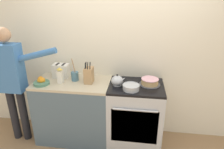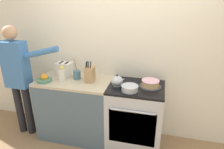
{
  "view_description": "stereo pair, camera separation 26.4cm",
  "coord_description": "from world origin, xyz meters",
  "px_view_note": "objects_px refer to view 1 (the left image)",
  "views": [
    {
      "loc": [
        0.27,
        -2.16,
        2.05
      ],
      "look_at": [
        -0.06,
        0.27,
        1.08
      ],
      "focal_mm": 32.0,
      "sensor_mm": 36.0,
      "label": 1
    },
    {
      "loc": [
        0.53,
        -2.11,
        2.05
      ],
      "look_at": [
        -0.06,
        0.27,
        1.08
      ],
      "focal_mm": 32.0,
      "sensor_mm": 36.0,
      "label": 2
    }
  ],
  "objects_px": {
    "layer_cake": "(150,82)",
    "milk_carton": "(60,76)",
    "tea_kettle": "(117,81)",
    "knife_block": "(89,75)",
    "mixing_bowl": "(131,87)",
    "utensil_crock": "(75,76)",
    "toaster": "(61,71)",
    "person_baker": "(12,77)",
    "fruit_bowl": "(41,82)",
    "stove_range": "(135,115)"
  },
  "relations": [
    {
      "from": "layer_cake",
      "to": "utensil_crock",
      "type": "xyz_separation_m",
      "value": [
        -1.04,
        0.01,
        0.03
      ]
    },
    {
      "from": "utensil_crock",
      "to": "fruit_bowl",
      "type": "relative_size",
      "value": 1.55
    },
    {
      "from": "mixing_bowl",
      "to": "utensil_crock",
      "type": "xyz_separation_m",
      "value": [
        -0.8,
        0.2,
        0.03
      ]
    },
    {
      "from": "tea_kettle",
      "to": "mixing_bowl",
      "type": "height_order",
      "value": "tea_kettle"
    },
    {
      "from": "tea_kettle",
      "to": "milk_carton",
      "type": "relative_size",
      "value": 0.86
    },
    {
      "from": "tea_kettle",
      "to": "layer_cake",
      "type": "bearing_deg",
      "value": 10.22
    },
    {
      "from": "tea_kettle",
      "to": "toaster",
      "type": "bearing_deg",
      "value": 167.95
    },
    {
      "from": "utensil_crock",
      "to": "mixing_bowl",
      "type": "bearing_deg",
      "value": -14.18
    },
    {
      "from": "fruit_bowl",
      "to": "milk_carton",
      "type": "bearing_deg",
      "value": 17.4
    },
    {
      "from": "person_baker",
      "to": "mixing_bowl",
      "type": "bearing_deg",
      "value": 5.17
    },
    {
      "from": "person_baker",
      "to": "milk_carton",
      "type": "bearing_deg",
      "value": 12.57
    },
    {
      "from": "toaster",
      "to": "tea_kettle",
      "type": "bearing_deg",
      "value": -12.05
    },
    {
      "from": "toaster",
      "to": "milk_carton",
      "type": "distance_m",
      "value": 0.22
    },
    {
      "from": "tea_kettle",
      "to": "knife_block",
      "type": "xyz_separation_m",
      "value": [
        -0.4,
        0.05,
        0.04
      ]
    },
    {
      "from": "fruit_bowl",
      "to": "milk_carton",
      "type": "height_order",
      "value": "milk_carton"
    },
    {
      "from": "utensil_crock",
      "to": "toaster",
      "type": "xyz_separation_m",
      "value": [
        -0.24,
        0.09,
        0.03
      ]
    },
    {
      "from": "stove_range",
      "to": "knife_block",
      "type": "relative_size",
      "value": 3.01
    },
    {
      "from": "tea_kettle",
      "to": "milk_carton",
      "type": "height_order",
      "value": "milk_carton"
    },
    {
      "from": "stove_range",
      "to": "utensil_crock",
      "type": "distance_m",
      "value": 1.02
    },
    {
      "from": "tea_kettle",
      "to": "mixing_bowl",
      "type": "xyz_separation_m",
      "value": [
        0.19,
        -0.12,
        -0.03
      ]
    },
    {
      "from": "layer_cake",
      "to": "utensil_crock",
      "type": "distance_m",
      "value": 1.05
    },
    {
      "from": "fruit_bowl",
      "to": "toaster",
      "type": "bearing_deg",
      "value": 58.18
    },
    {
      "from": "milk_carton",
      "to": "person_baker",
      "type": "relative_size",
      "value": 0.13
    },
    {
      "from": "toaster",
      "to": "person_baker",
      "type": "height_order",
      "value": "person_baker"
    },
    {
      "from": "tea_kettle",
      "to": "mixing_bowl",
      "type": "distance_m",
      "value": 0.22
    },
    {
      "from": "mixing_bowl",
      "to": "fruit_bowl",
      "type": "distance_m",
      "value": 1.22
    },
    {
      "from": "tea_kettle",
      "to": "mixing_bowl",
      "type": "bearing_deg",
      "value": -31.52
    },
    {
      "from": "stove_range",
      "to": "mixing_bowl",
      "type": "relative_size",
      "value": 4.23
    },
    {
      "from": "mixing_bowl",
      "to": "utensil_crock",
      "type": "relative_size",
      "value": 0.67
    },
    {
      "from": "stove_range",
      "to": "mixing_bowl",
      "type": "bearing_deg",
      "value": -113.56
    },
    {
      "from": "tea_kettle",
      "to": "person_baker",
      "type": "bearing_deg",
      "value": -175.67
    },
    {
      "from": "layer_cake",
      "to": "tea_kettle",
      "type": "height_order",
      "value": "tea_kettle"
    },
    {
      "from": "utensil_crock",
      "to": "milk_carton",
      "type": "xyz_separation_m",
      "value": [
        -0.17,
        -0.11,
        0.04
      ]
    },
    {
      "from": "layer_cake",
      "to": "knife_block",
      "type": "distance_m",
      "value": 0.83
    },
    {
      "from": "mixing_bowl",
      "to": "tea_kettle",
      "type": "bearing_deg",
      "value": 148.48
    },
    {
      "from": "layer_cake",
      "to": "milk_carton",
      "type": "bearing_deg",
      "value": -175.1
    },
    {
      "from": "utensil_crock",
      "to": "person_baker",
      "type": "height_order",
      "value": "person_baker"
    },
    {
      "from": "knife_block",
      "to": "milk_carton",
      "type": "bearing_deg",
      "value": -169.27
    },
    {
      "from": "fruit_bowl",
      "to": "tea_kettle",
      "type": "bearing_deg",
      "value": 5.72
    },
    {
      "from": "layer_cake",
      "to": "person_baker",
      "type": "height_order",
      "value": "person_baker"
    },
    {
      "from": "tea_kettle",
      "to": "milk_carton",
      "type": "distance_m",
      "value": 0.78
    },
    {
      "from": "stove_range",
      "to": "knife_block",
      "type": "xyz_separation_m",
      "value": [
        -0.65,
        0.01,
        0.57
      ]
    },
    {
      "from": "milk_carton",
      "to": "person_baker",
      "type": "bearing_deg",
      "value": -172.84
    },
    {
      "from": "stove_range",
      "to": "tea_kettle",
      "type": "bearing_deg",
      "value": -172.6
    },
    {
      "from": "knife_block",
      "to": "person_baker",
      "type": "bearing_deg",
      "value": -171.52
    },
    {
      "from": "mixing_bowl",
      "to": "stove_range",
      "type": "bearing_deg",
      "value": 66.44
    },
    {
      "from": "knife_block",
      "to": "utensil_crock",
      "type": "relative_size",
      "value": 0.94
    },
    {
      "from": "layer_cake",
      "to": "mixing_bowl",
      "type": "xyz_separation_m",
      "value": [
        -0.24,
        -0.19,
        -0.0
      ]
    },
    {
      "from": "fruit_bowl",
      "to": "mixing_bowl",
      "type": "bearing_deg",
      "value": -0.62
    },
    {
      "from": "tea_kettle",
      "to": "person_baker",
      "type": "xyz_separation_m",
      "value": [
        -1.44,
        -0.11,
        0.02
      ]
    }
  ]
}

